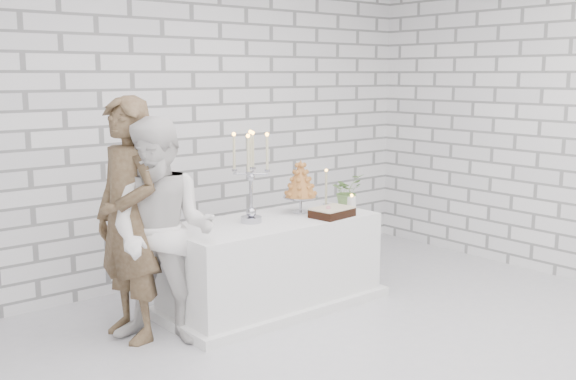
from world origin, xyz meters
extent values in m
cube|color=silver|center=(0.00, 0.00, 0.00)|extent=(6.00, 5.00, 0.01)
cube|color=white|center=(0.00, 2.50, 1.50)|extent=(6.00, 0.01, 3.00)
cube|color=white|center=(0.32, 1.34, 0.38)|extent=(1.80, 0.80, 0.75)
imported|color=#4C3822|center=(-0.90, 1.48, 0.90)|extent=(0.50, 0.70, 1.80)
imported|color=white|center=(-0.75, 1.24, 0.83)|extent=(1.00, 1.02, 1.65)
cube|color=black|center=(0.79, 1.10, 0.79)|extent=(0.37, 0.29, 0.08)
cylinder|color=white|center=(1.13, 1.21, 0.81)|extent=(0.09, 0.09, 0.12)
cylinder|color=beige|center=(1.08, 1.49, 0.91)|extent=(0.08, 0.08, 0.32)
imported|color=#548648|center=(1.16, 1.30, 0.90)|extent=(0.29, 0.26, 0.31)
camera|label=1|loc=(-3.01, -2.91, 1.95)|focal=41.45mm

